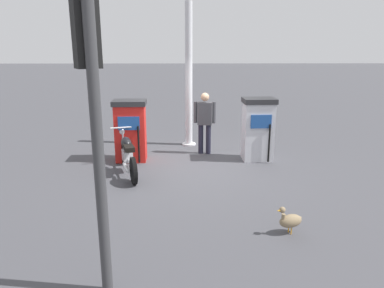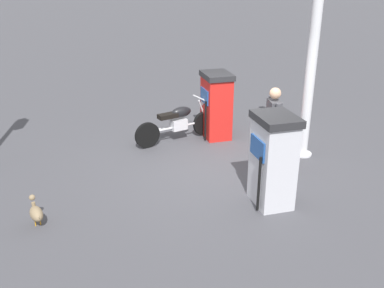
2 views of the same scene
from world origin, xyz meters
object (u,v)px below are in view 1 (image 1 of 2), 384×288
(motorcycle_near_pump, at_px, (127,154))
(fuel_pump_near, at_px, (131,130))
(roadside_traffic_light, at_px, (92,97))
(fuel_pump_far, at_px, (258,129))
(attendant_person, at_px, (205,119))
(canopy_support_pole, at_px, (189,79))
(wandering_duck, at_px, (290,220))

(motorcycle_near_pump, bearing_deg, fuel_pump_near, -177.25)
(fuel_pump_near, height_order, roadside_traffic_light, roadside_traffic_light)
(fuel_pump_near, height_order, fuel_pump_far, fuel_pump_far)
(attendant_person, relative_size, canopy_support_pole, 0.41)
(motorcycle_near_pump, height_order, roadside_traffic_light, roadside_traffic_light)
(canopy_support_pole, bearing_deg, fuel_pump_far, 49.07)
(motorcycle_near_pump, bearing_deg, fuel_pump_far, 106.27)
(fuel_pump_far, bearing_deg, fuel_pump_near, -90.00)
(fuel_pump_far, xyz_separation_m, canopy_support_pole, (-1.46, -1.68, 1.09))
(fuel_pump_near, bearing_deg, roadside_traffic_light, 4.77)
(attendant_person, bearing_deg, fuel_pump_near, -73.12)
(fuel_pump_far, height_order, wandering_duck, fuel_pump_far)
(motorcycle_near_pump, bearing_deg, wandering_duck, 45.48)
(motorcycle_near_pump, height_order, attendant_person, attendant_person)
(fuel_pump_far, bearing_deg, roadside_traffic_light, -28.88)
(fuel_pump_near, height_order, attendant_person, attendant_person)
(wandering_duck, distance_m, roadside_traffic_light, 3.41)
(attendant_person, relative_size, roadside_traffic_light, 0.50)
(fuel_pump_near, bearing_deg, attendant_person, 106.88)
(motorcycle_near_pump, xyz_separation_m, roadside_traffic_light, (4.01, 0.37, 1.79))
(fuel_pump_near, height_order, wandering_duck, fuel_pump_near)
(motorcycle_near_pump, xyz_separation_m, canopy_support_pole, (-2.35, 1.39, 1.44))
(motorcycle_near_pump, xyz_separation_m, attendant_person, (-1.45, 1.79, 0.48))
(wandering_duck, xyz_separation_m, canopy_support_pole, (-5.16, -1.46, 1.65))
(fuel_pump_far, relative_size, wandering_duck, 3.39)
(fuel_pump_near, distance_m, wandering_duck, 4.73)
(canopy_support_pole, bearing_deg, motorcycle_near_pump, -30.59)
(roadside_traffic_light, bearing_deg, motorcycle_near_pump, -174.78)
(wandering_duck, bearing_deg, fuel_pump_far, 176.58)
(fuel_pump_far, height_order, canopy_support_pole, canopy_support_pole)
(fuel_pump_near, height_order, motorcycle_near_pump, fuel_pump_near)
(fuel_pump_far, xyz_separation_m, roadside_traffic_light, (4.91, -2.71, 1.44))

